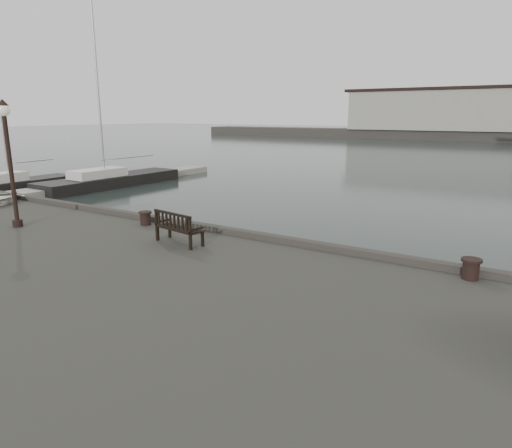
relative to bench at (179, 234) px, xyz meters
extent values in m
plane|color=black|center=(1.07, 1.84, -1.85)|extent=(400.00, 400.00, 0.00)
cube|color=#9D9991|center=(-18.93, 11.84, -1.60)|extent=(2.00, 24.00, 0.50)
cube|color=#383530|center=(1.07, 93.84, -0.85)|extent=(140.00, 8.00, 2.00)
cube|color=#9D9991|center=(-6.93, 93.84, 4.15)|extent=(46.00, 9.00, 8.00)
cube|color=black|center=(-6.93, 93.84, 8.45)|extent=(48.00, 9.50, 0.60)
cube|color=black|center=(0.00, 0.03, 0.15)|extent=(1.65, 0.78, 0.04)
cube|color=black|center=(-0.03, -0.20, 0.38)|extent=(1.58, 0.30, 0.48)
cube|color=black|center=(0.00, 0.03, -0.07)|extent=(1.54, 0.69, 0.44)
cylinder|color=black|center=(-2.50, 1.12, -0.06)|extent=(0.45, 0.45, 0.46)
cylinder|color=black|center=(7.54, 1.34, -0.05)|extent=(0.56, 0.56, 0.48)
cylinder|color=black|center=(-5.90, -1.34, 1.54)|extent=(0.14, 0.14, 3.66)
cylinder|color=black|center=(-5.90, -1.34, -0.18)|extent=(0.32, 0.32, 0.23)
sphere|color=silver|center=(-5.90, -1.34, 3.48)|extent=(0.41, 0.41, 0.41)
cone|color=black|center=(-5.90, -1.34, 3.71)|extent=(0.34, 0.34, 0.21)
imported|color=silver|center=(-10.41, 0.58, -0.04)|extent=(2.97, 2.97, 0.51)
cube|color=black|center=(-21.95, 7.83, -1.75)|extent=(2.46, 8.36, 1.40)
cube|color=silver|center=(-21.95, 7.83, -0.75)|extent=(1.55, 2.95, 0.60)
cylinder|color=#B2B5B7|center=(-21.95, 7.83, 4.02)|extent=(0.16, 0.16, 10.14)
cube|color=black|center=(-18.40, 13.08, -1.75)|extent=(2.93, 11.44, 1.40)
cube|color=silver|center=(-18.40, 13.08, -0.75)|extent=(1.87, 4.02, 0.60)
cylinder|color=#B2B5B7|center=(-18.40, 13.08, 5.79)|extent=(0.16, 0.16, 13.68)
camera|label=1|loc=(8.69, -9.51, 3.34)|focal=32.00mm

